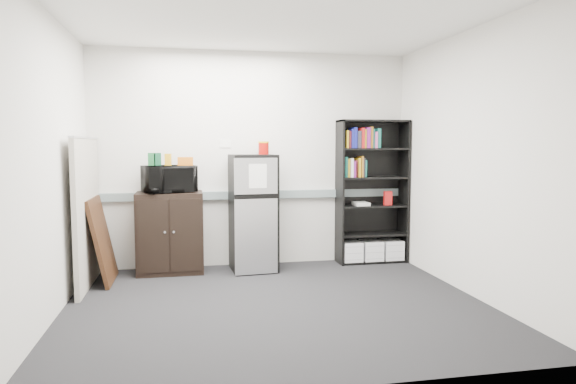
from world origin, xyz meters
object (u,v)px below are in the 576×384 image
object	(u,v)px
bookshelf	(372,193)
cubicle_partition	(87,212)
cabinet	(170,232)
refrigerator	(253,213)
microwave	(169,179)

from	to	relation	value
bookshelf	cubicle_partition	world-z (taller)	bookshelf
cabinet	refrigerator	bearing A→B (deg)	-4.60
cabinet	microwave	distance (m)	0.65
cubicle_partition	cabinet	xyz separation A→B (m)	(0.86, 0.42, -0.33)
refrigerator	bookshelf	bearing A→B (deg)	1.08
cabinet	refrigerator	size ratio (longest dim) A/B	0.69
bookshelf	refrigerator	world-z (taller)	bookshelf
cabinet	microwave	xyz separation A→B (m)	(0.00, -0.02, 0.64)
bookshelf	cubicle_partition	size ratio (longest dim) A/B	1.14
refrigerator	cubicle_partition	bearing A→B (deg)	-173.76
microwave	cabinet	bearing A→B (deg)	70.43
microwave	refrigerator	distance (m)	1.08
bookshelf	microwave	world-z (taller)	bookshelf
bookshelf	cabinet	distance (m)	2.61
cubicle_partition	microwave	world-z (taller)	cubicle_partition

